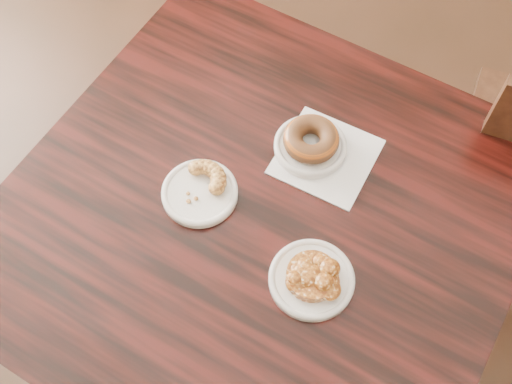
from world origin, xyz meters
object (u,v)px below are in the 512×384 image
Objects in this scene: cafe_table at (260,286)px; cruller_fragment at (199,188)px; apple_fritter at (312,275)px; glazed_donut at (311,139)px.

cafe_table is 8.86× the size of cruller_fragment.
apple_fritter is at bearing -26.18° from cafe_table.
cafe_table is 7.16× the size of apple_fritter.
glazed_donut is (-0.01, 0.17, 0.41)m from cafe_table.
apple_fritter is (0.15, -0.05, 0.40)m from cafe_table.
cafe_table is at bearing 159.96° from apple_fritter.
cruller_fragment is at bearing -168.36° from cafe_table.
apple_fritter reaches higher than cruller_fragment.
cafe_table is 0.44m from glazed_donut.
glazed_donut is 0.27m from apple_fritter.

